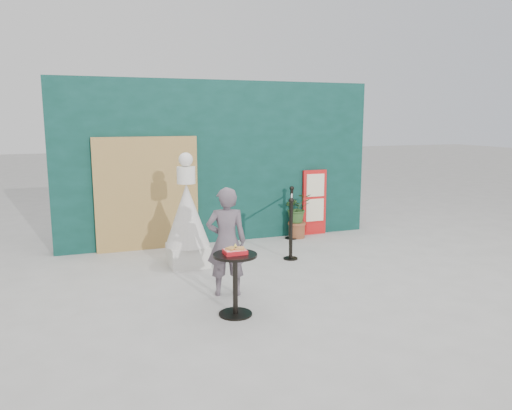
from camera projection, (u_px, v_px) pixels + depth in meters
The scene contains 10 objects.
ground at pixel (287, 292), 6.72m from camera, with size 60.00×60.00×0.00m, color #ADAAA5.
back_wall at pixel (220, 162), 9.37m from camera, with size 6.00×0.30×3.00m, color #0B312A.
bamboo_fence at pixel (147, 194), 8.78m from camera, with size 1.80×0.08×2.00m, color tan.
woman at pixel (226, 242), 6.52m from camera, with size 0.53×0.35×1.44m, color #62545E.
menu_board at pixel (314, 202), 9.98m from camera, with size 0.50×0.07×1.30m.
statue at pixel (187, 220), 7.83m from camera, with size 0.70×0.70×1.80m.
cafe_table at pixel (235, 275), 5.87m from camera, with size 0.52×0.52×0.75m.
food_basket at pixel (235, 251), 5.82m from camera, with size 0.26×0.19×0.11m.
planter at pixel (297, 212), 9.71m from camera, with size 0.52×0.45×0.88m.
stanchion_barrier at pixel (291, 221), 8.92m from camera, with size 0.84×1.54×1.03m.
Camera 1 is at (-2.63, -5.87, 2.32)m, focal length 35.00 mm.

